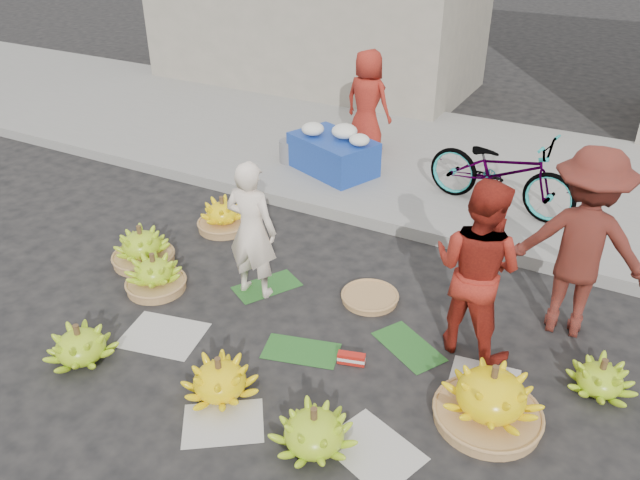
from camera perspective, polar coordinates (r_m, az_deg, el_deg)
The scene contains 22 objects.
ground at distance 5.59m, azimuth 0.19°, elevation -9.29°, with size 80.00×80.00×0.00m, color black.
curb at distance 7.24m, azimuth 8.47°, elevation 1.01°, with size 40.00×0.25×0.15m, color gray.
sidewalk at distance 9.07m, azimuth 13.26°, elevation 6.55°, with size 40.00×4.00×0.12m, color gray.
newspaper_scatter at distance 5.08m, azimuth -4.22°, elevation -14.26°, with size 3.20×1.80×0.00m, color beige, non-canonical shape.
banana_leaves at distance 5.77m, azimuth 0.26°, elevation -7.85°, with size 2.00×1.00×0.00m, color #1B521B, non-canonical shape.
banana_bunch_0 at distance 6.37m, azimuth -14.87°, elevation -3.07°, with size 0.59×0.59×0.41m.
banana_bunch_1 at distance 5.69m, azimuth -21.09°, elevation -8.91°, with size 0.68×0.68×0.36m.
banana_bunch_2 at distance 5.06m, azimuth -9.17°, elevation -12.41°, with size 0.69×0.69×0.37m.
banana_bunch_3 at distance 4.61m, azimuth -0.55°, elevation -17.02°, with size 0.75×0.75×0.38m.
banana_bunch_4 at distance 4.91m, azimuth 15.32°, elevation -13.67°, with size 0.91×0.91×0.53m.
banana_bunch_5 at distance 5.51m, azimuth 24.24°, elevation -11.41°, with size 0.60×0.60×0.32m.
banana_bunch_6 at distance 6.85m, azimuth -15.97°, elevation -0.62°, with size 0.71×0.71×0.44m.
banana_bunch_7 at distance 7.33m, azimuth -8.87°, elevation 2.23°, with size 0.59×0.59×0.42m.
basket_spare at distance 6.10m, azimuth 4.58°, elevation -5.28°, with size 0.54×0.54×0.06m, color #9E7042.
incense_stack at distance 5.35m, azimuth 2.89°, elevation -10.76°, with size 0.23×0.07×0.10m, color #B61C13.
vendor_cream at distance 5.89m, azimuth -6.28°, elevation 0.91°, with size 0.51×0.33×1.39m, color white.
vendor_red at distance 5.25m, azimuth 14.15°, elevation -2.57°, with size 0.77×0.60×1.59m, color #AA291A.
man_striped at distance 5.73m, azimuth 22.80°, elevation -0.36°, with size 1.13×0.65×1.74m, color maroon.
flower_table at distance 8.44m, azimuth 1.24°, elevation 8.04°, with size 1.31×1.08×0.66m.
grey_bucket at distance 8.79m, azimuth -2.83°, elevation 8.12°, with size 0.28×0.28×0.31m, color slate.
flower_vendor at distance 9.02m, azimuth 4.36°, elevation 12.49°, with size 0.71×0.46×1.45m, color #AA291A.
bicycle at distance 7.65m, azimuth 16.27°, elevation 6.09°, with size 1.82×0.63×0.96m, color gray.
Camera 1 is at (2.05, -3.82, 3.53)m, focal length 35.00 mm.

